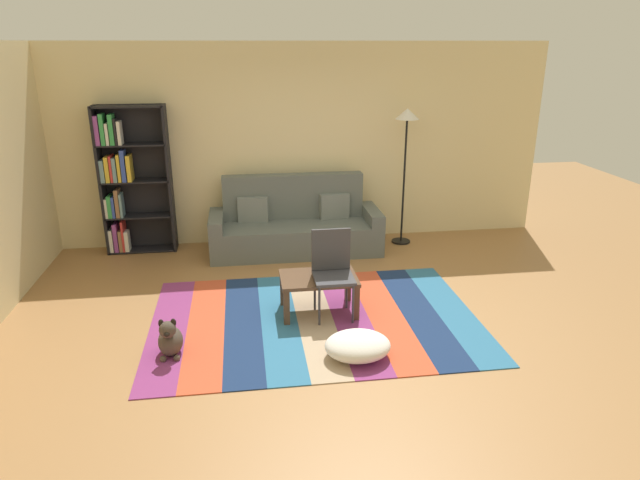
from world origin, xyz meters
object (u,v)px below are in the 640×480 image
at_px(folding_chair, 332,266).
at_px(standing_lamp, 406,132).
at_px(dog, 170,339).
at_px(bookshelf, 127,181).
at_px(tv_remote, 321,276).
at_px(pouf, 358,346).
at_px(couch, 295,226).
at_px(coffee_table, 319,283).

bearing_deg(folding_chair, standing_lamp, 73.16).
height_order(dog, folding_chair, folding_chair).
relative_size(bookshelf, standing_lamp, 1.04).
bearing_deg(bookshelf, tv_remote, -44.53).
distance_m(dog, standing_lamp, 4.17).
relative_size(pouf, tv_remote, 3.96).
distance_m(dog, folding_chair, 1.73).
bearing_deg(pouf, bookshelf, 128.09).
bearing_deg(dog, couch, 61.40).
bearing_deg(coffee_table, couch, 91.60).
distance_m(couch, dog, 2.91).
bearing_deg(couch, folding_chair, -84.43).
distance_m(bookshelf, coffee_table, 3.18).
distance_m(tv_remote, folding_chair, 0.16).
height_order(pouf, standing_lamp, standing_lamp).
distance_m(couch, bookshelf, 2.28).
bearing_deg(folding_chair, tv_remote, -171.47).
bearing_deg(pouf, folding_chair, 95.49).
distance_m(pouf, tv_remote, 0.98).
height_order(pouf, tv_remote, tv_remote).
distance_m(couch, coffee_table, 1.90).
height_order(coffee_table, standing_lamp, standing_lamp).
height_order(bookshelf, standing_lamp, bookshelf).
bearing_deg(tv_remote, folding_chair, 27.97).
distance_m(coffee_table, folding_chair, 0.24).
xyz_separation_m(couch, pouf, (0.28, -2.83, -0.22)).
height_order(couch, pouf, couch).
height_order(bookshelf, coffee_table, bookshelf).
relative_size(pouf, folding_chair, 0.66).
xyz_separation_m(coffee_table, tv_remote, (0.02, -0.02, 0.08)).
bearing_deg(folding_chair, coffee_table, -179.59).
relative_size(bookshelf, tv_remote, 12.94).
distance_m(coffee_table, tv_remote, 0.09).
bearing_deg(bookshelf, coffee_table, -44.51).
relative_size(bookshelf, pouf, 3.27).
height_order(couch, dog, couch).
relative_size(dog, standing_lamp, 0.21).
relative_size(dog, folding_chair, 0.44).
xyz_separation_m(pouf, standing_lamp, (1.24, 2.93, 1.43)).
bearing_deg(folding_chair, pouf, -68.25).
bearing_deg(couch, coffee_table, -88.40).
bearing_deg(dog, folding_chair, 21.17).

